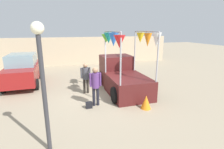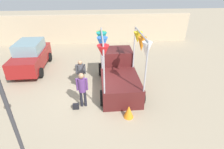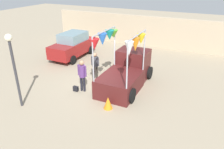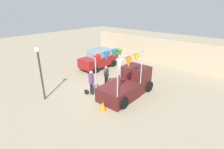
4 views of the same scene
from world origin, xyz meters
name	(u,v)px [view 1 (image 1 of 4)]	position (x,y,z in m)	size (l,w,h in m)	color
ground_plane	(103,98)	(0.00, 0.00, 0.00)	(60.00, 60.00, 0.00)	gray
vendor_truck	(121,74)	(1.30, 0.97, 0.91)	(2.40, 4.08, 3.28)	#4C1919
parked_car	(23,70)	(-4.16, 3.56, 0.94)	(1.88, 4.00, 1.88)	maroon
person_customer	(95,83)	(-0.54, -0.77, 1.07)	(0.53, 0.34, 1.77)	black
person_vendor	(86,75)	(-0.72, 0.92, 0.99)	(0.53, 0.34, 1.64)	#2D2823
handbag	(89,105)	(-0.89, -0.97, 0.14)	(0.28, 0.16, 0.28)	black
street_lamp	(42,70)	(-2.44, -3.33, 2.35)	(0.32, 0.32, 3.55)	#333338
brick_boundary_wall	(80,51)	(0.00, 8.90, 1.30)	(18.00, 0.36, 2.60)	tan
folded_kite_bundle_tangerine	(146,102)	(1.47, -1.73, 0.30)	(0.44, 0.44, 0.60)	orange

